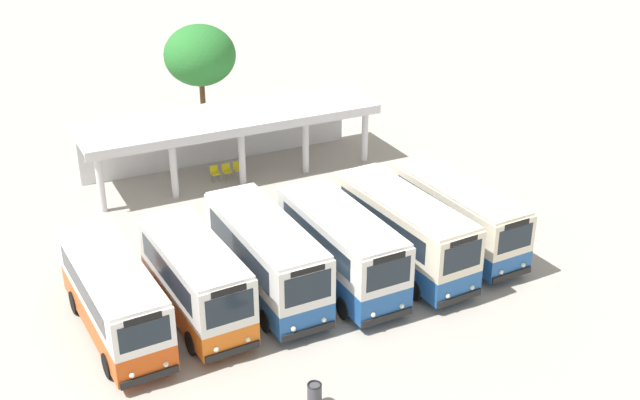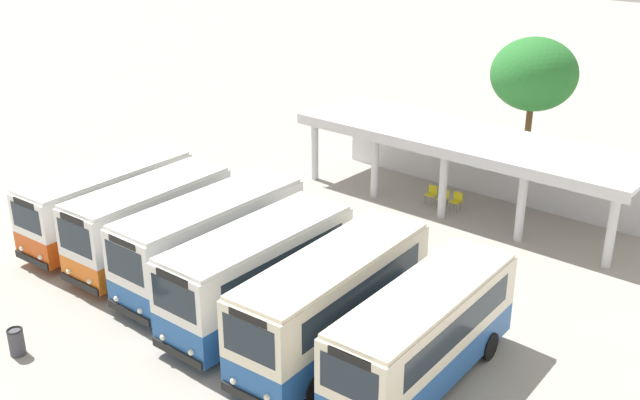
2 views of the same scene
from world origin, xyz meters
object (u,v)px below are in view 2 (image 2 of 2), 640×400
Objects in this scene: city_bus_nearest_orange at (109,201)px; waiting_chair_end_by_column at (432,193)px; waiting_chair_second_from_end at (443,197)px; city_bus_fifth_blue at (333,300)px; city_bus_second_in_row at (150,221)px; city_bus_middle_cream at (211,239)px; city_bus_fourth_amber at (259,271)px; litter_bin_apron at (16,342)px; waiting_chair_middle_seat at (457,200)px; city_bus_far_end_green at (424,332)px.

waiting_chair_end_by_column is at bearing 55.91° from city_bus_nearest_orange.
city_bus_nearest_orange is at bearing -126.34° from waiting_chair_second_from_end.
waiting_chair_second_from_end is at bearing 106.01° from city_bus_fifth_blue.
waiting_chair_end_by_column is at bearing 67.69° from city_bus_second_in_row.
city_bus_fourth_amber is at bearing -12.44° from city_bus_middle_cream.
city_bus_middle_cream is (6.10, 0.10, 0.13)m from city_bus_nearest_orange.
city_bus_second_in_row is at bearing 104.93° from litter_bin_apron.
waiting_chair_middle_seat is at bearing 4.89° from waiting_chair_second_from_end.
city_bus_middle_cream is at bearing 79.79° from litter_bin_apron.
city_bus_second_in_row is 0.90× the size of city_bus_far_end_green.
litter_bin_apron is at bearing -99.65° from waiting_chair_end_by_column.
city_bus_fourth_amber is at bearing -3.58° from city_bus_nearest_orange.
waiting_chair_second_from_end is (-3.51, 12.23, -1.30)m from city_bus_fifth_blue.
city_bus_middle_cream is 12.28m from waiting_chair_middle_seat.
city_bus_nearest_orange is 1.00× the size of city_bus_far_end_green.
city_bus_middle_cream is 1.01× the size of city_bus_far_end_green.
city_bus_far_end_green is at bearing 5.03° from city_bus_fourth_amber.
city_bus_fifth_blue reaches higher than waiting_chair_end_by_column.
city_bus_far_end_green is (12.20, 0.24, -0.07)m from city_bus_second_in_row.
city_bus_fourth_amber is at bearing -2.82° from city_bus_second_in_row.
waiting_chair_second_from_end is (2.59, 11.71, -1.31)m from city_bus_middle_cream.
city_bus_fifth_blue is 9.28× the size of waiting_chair_second_from_end.
city_bus_second_in_row reaches higher than city_bus_far_end_green.
waiting_chair_second_from_end is at bearing 77.52° from city_bus_middle_cream.
city_bus_second_in_row is 0.89× the size of city_bus_middle_cream.
city_bus_nearest_orange is at bearing -124.09° from waiting_chair_end_by_column.
city_bus_middle_cream is at bearing 167.56° from city_bus_fourth_amber.
city_bus_fourth_amber is at bearing -84.86° from waiting_chair_end_by_column.
waiting_chair_end_by_column is (4.98, 12.14, -1.27)m from city_bus_second_in_row.
city_bus_middle_cream is at bearing 175.14° from city_bus_fifth_blue.
waiting_chair_middle_seat is (0.66, 0.06, 0.00)m from waiting_chair_second_from_end.
waiting_chair_end_by_column is at bearing 108.75° from city_bus_fifth_blue.
waiting_chair_middle_seat is at bearing 74.55° from city_bus_middle_cream.
waiting_chair_second_from_end is (-6.56, 11.85, -1.19)m from city_bus_far_end_green.
city_bus_fifth_blue reaches higher than waiting_chair_second_from_end.
litter_bin_apron is at bearing -103.51° from waiting_chair_middle_seat.
city_bus_nearest_orange is 14.37m from waiting_chair_end_by_column.
waiting_chair_middle_seat is (-2.85, 12.29, -1.30)m from city_bus_fifth_blue.
waiting_chair_second_from_end is (-0.46, 12.39, -1.30)m from city_bus_fourth_amber.
city_bus_nearest_orange is 8.88× the size of waiting_chair_end_by_column.
city_bus_middle_cream is at bearing 179.15° from city_bus_far_end_green.
city_bus_fifth_blue is 1.04× the size of city_bus_far_end_green.
waiting_chair_middle_seat is 19.35m from litter_bin_apron.
city_bus_nearest_orange is 1.11× the size of city_bus_second_in_row.
waiting_chair_middle_seat is at bearing 0.25° from waiting_chair_end_by_column.
litter_bin_apron reaches higher than waiting_chair_second_from_end.
city_bus_middle_cream reaches higher than city_bus_far_end_green.
city_bus_middle_cream is at bearing -105.45° from waiting_chair_middle_seat.
city_bus_far_end_green is at bearing -61.03° from waiting_chair_second_from_end.
city_bus_fourth_amber reaches higher than city_bus_fifth_blue.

